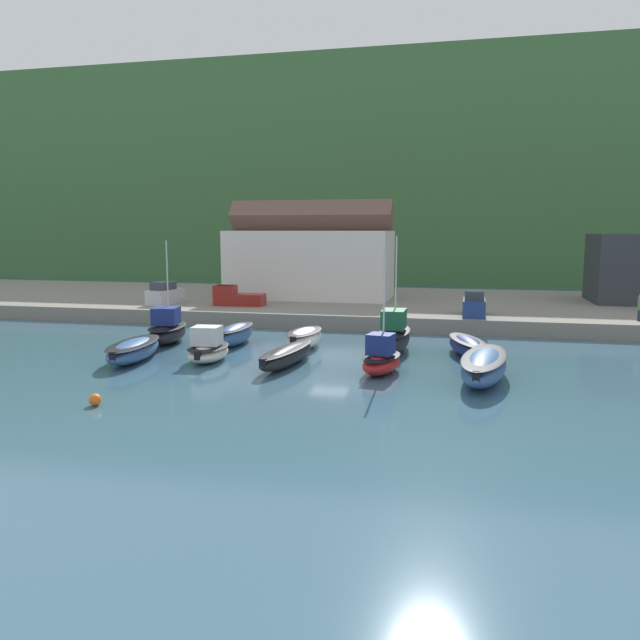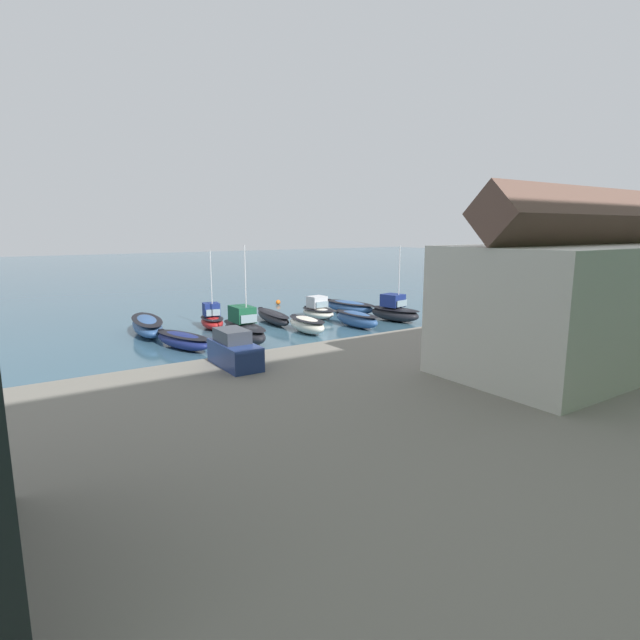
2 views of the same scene
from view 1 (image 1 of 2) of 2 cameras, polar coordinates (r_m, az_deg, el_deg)
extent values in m
plane|color=#385B70|center=(42.00, 0.87, -3.26)|extent=(320.00, 320.00, 0.00)
cube|color=#42703D|center=(127.28, 9.30, 12.30)|extent=(240.00, 60.12, 35.49)
cube|color=gray|center=(65.31, 5.32, 1.37)|extent=(124.40, 27.55, 1.27)
cube|color=silver|center=(66.11, -0.87, 5.10)|extent=(16.81, 8.40, 7.04)
cube|color=brown|center=(66.04, -0.88, 9.55)|extent=(17.15, 3.20, 3.20)
ellipsoid|color=black|center=(47.95, -13.75, -1.18)|extent=(3.38, 6.01, 1.45)
ellipsoid|color=black|center=(47.87, -13.77, -0.58)|extent=(3.50, 6.14, 0.12)
cube|color=navy|center=(47.48, -13.90, 0.38)|extent=(2.10, 2.28, 1.26)
cube|color=#8CA5B2|center=(48.59, -13.53, 0.34)|extent=(1.57, 0.40, 0.63)
cylinder|color=silver|center=(47.90, -13.77, 3.40)|extent=(0.10, 0.10, 6.16)
ellipsoid|color=#33568E|center=(46.22, -7.75, -1.33)|extent=(1.86, 5.86, 1.51)
ellipsoid|color=black|center=(46.13, -7.76, -0.68)|extent=(1.93, 5.98, 0.12)
cube|color=black|center=(43.61, -8.99, -1.52)|extent=(0.36, 0.29, 0.56)
ellipsoid|color=white|center=(44.27, -1.45, -1.70)|extent=(2.27, 5.37, 1.46)
ellipsoid|color=black|center=(44.19, -1.45, -1.05)|extent=(2.36, 5.48, 0.12)
cube|color=black|center=(41.88, -2.49, -1.87)|extent=(0.38, 0.30, 0.56)
ellipsoid|color=black|center=(43.55, 6.79, -1.79)|extent=(2.16, 6.71, 1.66)
ellipsoid|color=black|center=(43.45, 6.80, -1.04)|extent=(2.25, 6.84, 0.12)
cube|color=#195638|center=(42.99, 6.77, 0.08)|extent=(1.58, 2.36, 1.31)
cube|color=#8CA5B2|center=(44.31, 6.98, 0.06)|extent=(1.39, 0.12, 0.66)
cylinder|color=silver|center=(43.54, 6.96, 3.49)|extent=(0.10, 0.10, 6.31)
ellipsoid|color=navy|center=(42.76, 13.33, -2.39)|extent=(3.45, 6.44, 1.29)
ellipsoid|color=black|center=(42.68, 13.35, -1.80)|extent=(3.55, 6.58, 0.12)
cube|color=black|center=(39.95, 14.53, -2.79)|extent=(0.42, 0.37, 0.56)
ellipsoid|color=#33568E|center=(41.92, -16.67, -2.69)|extent=(3.32, 7.17, 1.35)
ellipsoid|color=black|center=(41.84, -16.70, -2.05)|extent=(3.43, 7.32, 0.12)
cube|color=black|center=(38.89, -18.41, -3.18)|extent=(0.40, 0.33, 0.56)
ellipsoid|color=white|center=(40.65, -10.17, -2.96)|extent=(2.64, 4.44, 1.13)
ellipsoid|color=black|center=(40.58, -10.18, -2.41)|extent=(2.74, 4.54, 0.12)
cube|color=silver|center=(40.25, -10.31, -1.40)|extent=(1.84, 1.63, 1.18)
cube|color=#8CA5B2|center=(41.11, -9.90, -1.44)|extent=(1.56, 0.22, 0.59)
cube|color=black|center=(38.73, -11.13, -3.20)|extent=(0.38, 0.31, 0.56)
ellipsoid|color=black|center=(38.76, -3.04, -3.31)|extent=(2.39, 7.54, 1.22)
ellipsoid|color=black|center=(38.68, -3.04, -2.69)|extent=(2.47, 7.70, 0.12)
cube|color=black|center=(35.57, -5.26, -3.98)|extent=(0.39, 0.32, 0.56)
ellipsoid|color=red|center=(36.81, 5.64, -3.98)|extent=(2.58, 4.39, 1.20)
ellipsoid|color=black|center=(36.72, 5.65, -3.34)|extent=(2.67, 4.49, 0.12)
cube|color=navy|center=(36.38, 5.57, -2.20)|extent=(1.65, 1.67, 1.20)
cube|color=#8CA5B2|center=(37.23, 5.97, -2.24)|extent=(1.27, 0.32, 0.60)
cylinder|color=silver|center=(36.51, 5.87, 1.72)|extent=(0.10, 0.10, 6.09)
ellipsoid|color=#33568E|center=(35.99, 14.78, -4.16)|extent=(3.34, 8.36, 1.61)
ellipsoid|color=black|center=(35.88, 14.81, -3.28)|extent=(3.46, 8.53, 0.12)
cube|color=black|center=(32.17, 14.10, -5.00)|extent=(0.39, 0.32, 0.56)
cube|color=#B7B7BC|center=(62.52, -13.95, 2.10)|extent=(2.30, 4.39, 1.40)
cube|color=#333842|center=(62.16, -14.14, 3.05)|extent=(1.80, 2.48, 0.76)
cube|color=navy|center=(53.53, 13.89, 1.11)|extent=(1.84, 4.22, 1.40)
cube|color=#333842|center=(53.10, 13.93, 2.23)|extent=(1.55, 2.32, 0.76)
cube|color=maroon|center=(59.61, -6.80, 1.85)|extent=(3.60, 2.17, 1.10)
cube|color=maroon|center=(60.19, -8.65, 2.26)|extent=(1.98, 1.99, 1.90)
cube|color=#2D333D|center=(60.12, -8.67, 2.92)|extent=(1.70, 1.88, 0.50)
cylinder|color=#232838|center=(55.15, 27.18, 0.36)|extent=(0.32, 0.32, 0.85)
cylinder|color=#4C7A4C|center=(55.05, 27.25, 1.34)|extent=(0.40, 0.40, 1.05)
sphere|color=orange|center=(31.94, -19.87, -6.87)|extent=(0.59, 0.59, 0.59)
camera|label=2|loc=(80.44, 22.13, 8.19)|focal=28.00mm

